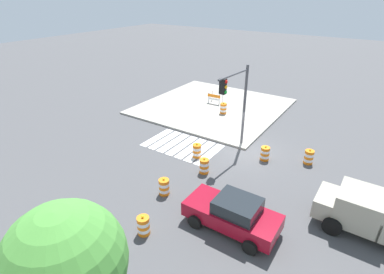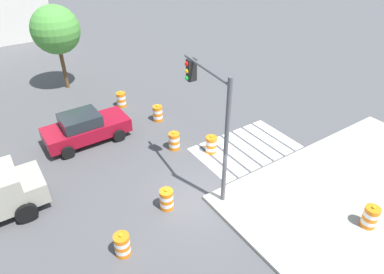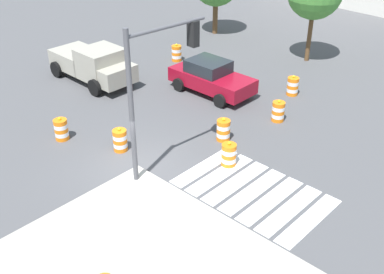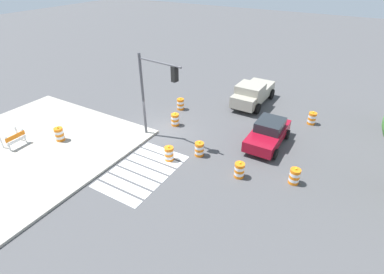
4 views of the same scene
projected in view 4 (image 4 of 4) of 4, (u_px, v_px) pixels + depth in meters
name	position (u px, v px, depth m)	size (l,w,h in m)	color
ground_plane	(159.00, 133.00, 20.63)	(120.00, 120.00, 0.00)	#474749
sidewalk_corner	(27.00, 148.00, 18.81)	(12.00, 12.00, 0.15)	#9E998E
crosswalk_stripes	(142.00, 171.00, 16.90)	(5.10, 3.20, 0.02)	silver
sports_car	(268.00, 133.00, 18.98)	(4.30, 2.14, 1.63)	maroon
pickup_truck	(252.00, 94.00, 24.10)	(5.17, 2.39, 1.92)	gray
traffic_barrel_near_corner	(175.00, 120.00, 21.31)	(0.56, 0.56, 1.02)	orange
traffic_barrel_crosswalk_end	(239.00, 170.00, 16.23)	(0.56, 0.56, 1.02)	orange
traffic_barrel_median_near	(312.00, 118.00, 21.48)	(0.56, 0.56, 1.02)	orange
traffic_barrel_median_far	(199.00, 149.00, 18.02)	(0.56, 0.56, 1.02)	orange
traffic_barrel_far_curb	(181.00, 104.00, 23.59)	(0.56, 0.56, 1.02)	orange
traffic_barrel_lane_center	(169.00, 154.00, 17.60)	(0.56, 0.56, 1.02)	orange
traffic_barrel_opposite_curb	(294.00, 176.00, 15.78)	(0.56, 0.56, 1.02)	orange
traffic_barrel_on_sidewalk	(59.00, 134.00, 19.26)	(0.56, 0.56, 1.02)	orange
construction_barricade	(14.00, 138.00, 18.60)	(1.30, 0.83, 1.00)	silver
traffic_light_pole	(155.00, 84.00, 17.85)	(0.53, 3.28, 5.50)	#4C4C51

